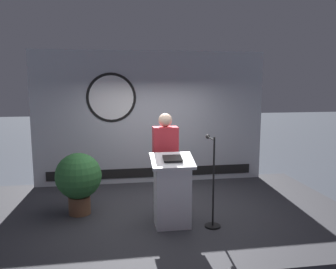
% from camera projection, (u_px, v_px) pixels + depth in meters
% --- Properties ---
extents(ground_plane, '(40.00, 40.00, 0.00)m').
position_uv_depth(ground_plane, '(164.00, 229.00, 5.94)').
color(ground_plane, '#383D47').
extents(stage_platform, '(6.40, 4.00, 0.30)m').
position_uv_depth(stage_platform, '(164.00, 221.00, 5.92)').
color(stage_platform, '#333338').
rests_on(stage_platform, ground).
extents(banner_display, '(4.95, 0.12, 2.82)m').
position_uv_depth(banner_display, '(151.00, 118.00, 7.48)').
color(banner_display, '#B2B7C1').
rests_on(banner_display, stage_platform).
extents(podium, '(0.64, 0.50, 1.10)m').
position_uv_depth(podium, '(172.00, 192.00, 5.28)').
color(podium, silver).
rests_on(podium, stage_platform).
extents(speaker_person, '(0.40, 0.26, 1.69)m').
position_uv_depth(speaker_person, '(165.00, 163.00, 5.69)').
color(speaker_person, black).
rests_on(speaker_person, stage_platform).
extents(microphone_stand, '(0.24, 0.51, 1.39)m').
position_uv_depth(microphone_stand, '(212.00, 195.00, 5.29)').
color(microphone_stand, black).
rests_on(microphone_stand, stage_platform).
extents(potted_plant, '(0.76, 0.76, 1.03)m').
position_uv_depth(potted_plant, '(79.00, 178.00, 5.74)').
color(potted_plant, brown).
rests_on(potted_plant, stage_platform).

